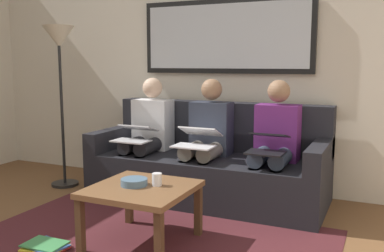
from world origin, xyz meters
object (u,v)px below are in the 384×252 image
Objects in this scene: couch at (210,165)px; magazine_stack at (46,246)px; laptop_white at (197,138)px; person_left at (275,141)px; coffee_table at (142,194)px; bowl at (134,182)px; cup at (157,179)px; person_middle at (207,136)px; person_right at (148,132)px; standing_lamp at (59,55)px; laptop_silver at (135,133)px; laptop_black at (268,143)px; framed_mirror at (225,36)px.

couch reaches higher than magazine_stack.
person_left is at bearing -160.18° from laptop_white.
coffee_table is 0.10m from bowl.
person_middle is at bearing -86.87° from cup.
couch is 3.19× the size of coffee_table.
person_right is 3.48× the size of magazine_stack.
laptop_silver is at bearing 177.22° from standing_lamp.
couch reaches higher than laptop_silver.
standing_lamp is at bearing -32.00° from coffee_table.
person_left reaches higher than bowl.
standing_lamp is (2.19, -0.04, 0.74)m from laptop_black.
person_right is (0.64, 0.46, -0.94)m from framed_mirror.
bowl is at bearing 0.54° from coffee_table.
standing_lamp is at bearing -28.82° from cup.
bowl is 0.75m from magazine_stack.
magazine_stack is (-0.06, 1.53, -0.58)m from person_right.
bowl is 1.37m from person_left.
framed_mirror is at bearing -87.80° from cup.
coffee_table is 2.05m from standing_lamp.
laptop_black is at bearing 159.56° from person_middle.
person_middle is at bearing 180.00° from person_right.
standing_lamp is (0.97, -1.33, 1.34)m from magazine_stack.
person_left is (-0.64, 0.07, 0.30)m from couch.
laptop_white is at bearing 19.82° from person_left.
couch is at bearing -170.20° from standing_lamp.
framed_mirror is at bearing -132.44° from laptop_silver.
person_middle is at bearing -159.20° from laptop_silver.
standing_lamp is (1.61, -0.89, 0.90)m from cup.
coffee_table is at bearing 148.00° from standing_lamp.
framed_mirror is 4.73× the size of laptop_white.
bowl is at bearing 23.61° from cup.
framed_mirror is 1.23m from person_right.
coffee_table is at bearing 88.93° from framed_mirror.
standing_lamp reaches higher than coffee_table.
standing_lamp is at bearing 12.33° from person_right.
person_left is 1.28m from person_right.
framed_mirror is 1.15m from laptop_white.
laptop_black reaches higher than magazine_stack.
person_middle is 1.73m from magazine_stack.
person_middle is (0.64, -0.24, -0.03)m from laptop_black.
laptop_black is at bearing 90.00° from person_left.
magazine_stack is 0.20× the size of standing_lamp.
laptop_black is 1.11× the size of laptop_silver.
framed_mirror reaches higher than cup.
magazine_stack is at bearing 34.31° from coffee_table.
couch is 0.78m from laptop_silver.
bowl is 1.16m from person_middle.
laptop_white is (0.00, 0.30, 0.32)m from couch.
bowl is at bearing 121.25° from laptop_silver.
person_left is at bearing 144.48° from framed_mirror.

